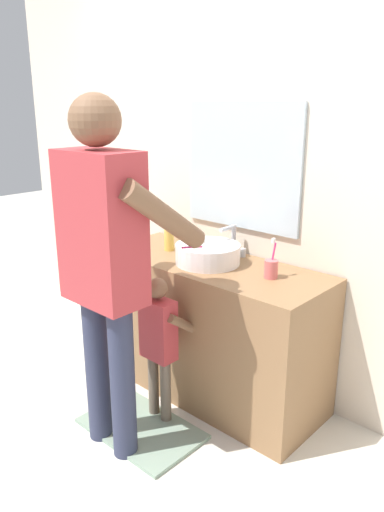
# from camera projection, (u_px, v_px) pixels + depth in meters

# --- Properties ---
(ground_plane) EXTENTS (14.00, 14.00, 0.00)m
(ground_plane) POSITION_uv_depth(u_px,v_px,m) (174.00, 409.00, 2.79)
(ground_plane) COLOR silver
(back_wall) EXTENTS (4.40, 0.10, 2.70)m
(back_wall) POSITION_uv_depth(u_px,v_px,m) (247.00, 160.00, 2.82)
(back_wall) COLOR beige
(back_wall) RESTS_ON ground
(vanity_cabinet) EXTENTS (1.38, 0.54, 0.81)m
(vanity_cabinet) POSITION_uv_depth(u_px,v_px,m) (209.00, 328.00, 2.88)
(vanity_cabinet) COLOR olive
(vanity_cabinet) RESTS_ON ground
(sink_basin) EXTENTS (0.36, 0.36, 0.11)m
(sink_basin) POSITION_uv_depth(u_px,v_px,m) (208.00, 254.00, 2.73)
(sink_basin) COLOR white
(sink_basin) RESTS_ON vanity_cabinet
(faucet) EXTENTS (0.18, 0.14, 0.18)m
(faucet) POSITION_uv_depth(u_px,v_px,m) (232.00, 241.00, 2.87)
(faucet) COLOR #B7BABF
(faucet) RESTS_ON vanity_cabinet
(toothbrush_cup) EXTENTS (0.07, 0.07, 0.21)m
(toothbrush_cup) POSITION_uv_depth(u_px,v_px,m) (271.00, 268.00, 2.50)
(toothbrush_cup) COLOR #D86666
(toothbrush_cup) RESTS_ON vanity_cabinet
(soap_bottle) EXTENTS (0.06, 0.06, 0.16)m
(soap_bottle) POSITION_uv_depth(u_px,v_px,m) (169.00, 240.00, 2.97)
(soap_bottle) COLOR gold
(soap_bottle) RESTS_ON vanity_cabinet
(bath_mat) EXTENTS (0.64, 0.40, 0.02)m
(bath_mat) POSITION_uv_depth(u_px,v_px,m) (141.00, 428.00, 2.61)
(bath_mat) COLOR gray
(bath_mat) RESTS_ON ground
(child_toddler) EXTENTS (0.25, 0.25, 0.82)m
(child_toddler) POSITION_uv_depth(u_px,v_px,m) (159.00, 337.00, 2.57)
(child_toddler) COLOR #6B5B4C
(child_toddler) RESTS_ON ground
(adult_parent) EXTENTS (0.53, 0.56, 1.71)m
(adult_parent) POSITION_uv_depth(u_px,v_px,m) (106.00, 251.00, 2.22)
(adult_parent) COLOR #2D334C
(adult_parent) RESTS_ON ground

